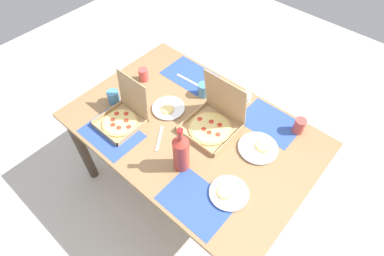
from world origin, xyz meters
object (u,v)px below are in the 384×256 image
(plate_far_left, at_px, (168,108))
(plate_near_right, at_px, (228,193))
(pizza_box_edge_far, at_px, (123,117))
(cup_red, at_px, (143,75))
(cup_dark, at_px, (204,90))
(plate_far_right, at_px, (258,148))
(soda_bottle, at_px, (181,152))
(condiment_bowl, at_px, (245,97))
(cup_clear_left, at_px, (299,126))
(pizza_box_corner_left, at_px, (213,122))
(cup_spare, at_px, (114,97))

(plate_far_left, distance_m, plate_near_right, 0.70)
(pizza_box_edge_far, distance_m, cup_red, 0.40)
(cup_dark, xyz_separation_m, cup_red, (-0.42, -0.16, -0.00))
(plate_far_right, height_order, soda_bottle, soda_bottle)
(plate_near_right, relative_size, condiment_bowl, 2.65)
(plate_far_left, bearing_deg, cup_dark, 71.67)
(cup_clear_left, xyz_separation_m, condiment_bowl, (-0.40, 0.01, -0.03))
(plate_near_right, bearing_deg, plate_far_right, 97.04)
(soda_bottle, bearing_deg, pizza_box_edge_far, 179.89)
(plate_far_left, relative_size, cup_dark, 2.29)
(cup_dark, height_order, cup_red, cup_dark)
(pizza_box_corner_left, distance_m, soda_bottle, 0.35)
(pizza_box_edge_far, height_order, condiment_bowl, pizza_box_edge_far)
(soda_bottle, distance_m, cup_clear_left, 0.75)
(cup_red, bearing_deg, pizza_box_corner_left, -1.42)
(pizza_box_edge_far, relative_size, soda_bottle, 0.89)
(plate_near_right, relative_size, cup_red, 2.30)
(pizza_box_corner_left, relative_size, pizza_box_edge_far, 1.16)
(plate_far_left, bearing_deg, pizza_box_corner_left, 13.97)
(plate_near_right, height_order, cup_red, cup_red)
(pizza_box_corner_left, relative_size, plate_far_right, 1.43)
(condiment_bowl, bearing_deg, pizza_box_edge_far, -124.98)
(cup_clear_left, height_order, cup_spare, cup_clear_left)
(cup_clear_left, height_order, condiment_bowl, cup_clear_left)
(cup_spare, bearing_deg, condiment_bowl, 42.71)
(soda_bottle, xyz_separation_m, cup_dark, (-0.27, 0.52, -0.09))
(plate_far_left, distance_m, cup_dark, 0.27)
(plate_far_left, distance_m, cup_spare, 0.37)
(cup_dark, distance_m, cup_spare, 0.60)
(pizza_box_edge_far, relative_size, condiment_bowl, 3.64)
(pizza_box_edge_far, xyz_separation_m, cup_red, (-0.19, 0.35, 0.00))
(soda_bottle, height_order, cup_red, soda_bottle)
(pizza_box_edge_far, distance_m, soda_bottle, 0.50)
(pizza_box_corner_left, distance_m, cup_clear_left, 0.52)
(cup_spare, bearing_deg, plate_far_left, 30.65)
(plate_far_left, xyz_separation_m, soda_bottle, (0.36, -0.26, 0.12))
(cup_dark, relative_size, cup_spare, 1.00)
(soda_bottle, relative_size, cup_red, 3.53)
(pizza_box_corner_left, bearing_deg, soda_bottle, -82.46)
(plate_near_right, xyz_separation_m, cup_spare, (-0.98, 0.04, 0.04))
(pizza_box_corner_left, height_order, plate_far_left, pizza_box_corner_left)
(soda_bottle, distance_m, cup_dark, 0.59)
(soda_bottle, height_order, cup_spare, soda_bottle)
(pizza_box_edge_far, height_order, cup_spare, pizza_box_edge_far)
(pizza_box_edge_far, xyz_separation_m, plate_far_right, (0.76, 0.38, -0.04))
(plate_far_right, distance_m, plate_near_right, 0.35)
(pizza_box_edge_far, distance_m, plate_near_right, 0.80)
(pizza_box_edge_far, bearing_deg, soda_bottle, -0.11)
(pizza_box_edge_far, distance_m, cup_clear_left, 1.08)
(cup_clear_left, bearing_deg, condiment_bowl, 178.51)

